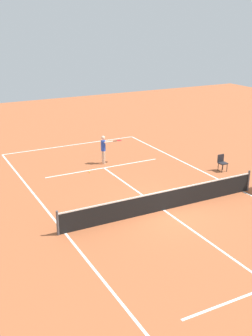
{
  "coord_description": "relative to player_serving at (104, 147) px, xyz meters",
  "views": [
    {
      "loc": [
        9.6,
        14.58,
        8.22
      ],
      "look_at": [
        -0.1,
        -3.91,
        0.8
      ],
      "focal_mm": 44.67,
      "sensor_mm": 36.0,
      "label": 1
    }
  ],
  "objects": [
    {
      "name": "ground_plane",
      "position": [
        0.38,
        7.27,
        -1.03
      ],
      "size": [
        60.0,
        60.0,
        0.0
      ],
      "primitive_type": "plane",
      "color": "#AD5933"
    },
    {
      "name": "tennis_ball",
      "position": [
        1.44,
        1.08,
        -1.0
      ],
      "size": [
        0.07,
        0.07,
        0.07
      ],
      "primitive_type": "sphere",
      "color": "#CCE033",
      "rests_on": "ground"
    },
    {
      "name": "court_lines",
      "position": [
        0.38,
        7.27,
        -1.03
      ],
      "size": [
        9.61,
        23.87,
        0.01
      ],
      "color": "white",
      "rests_on": "ground"
    },
    {
      "name": "player_serving",
      "position": [
        0.0,
        0.0,
        0.0
      ],
      "size": [
        1.28,
        0.55,
        1.73
      ],
      "rotation": [
        0.0,
        0.0,
        1.57
      ],
      "color": "beige",
      "rests_on": "ground"
    },
    {
      "name": "courtside_chair_mid",
      "position": [
        -5.44,
        4.34,
        -0.5
      ],
      "size": [
        0.44,
        0.46,
        0.95
      ],
      "color": "#262626",
      "rests_on": "ground"
    },
    {
      "name": "tennis_net",
      "position": [
        0.38,
        7.27,
        -0.53
      ],
      "size": [
        10.21,
        0.1,
        1.07
      ],
      "color": "#4C4C51",
      "rests_on": "ground"
    }
  ]
}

